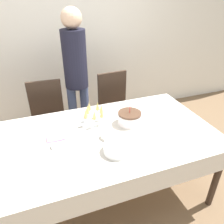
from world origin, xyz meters
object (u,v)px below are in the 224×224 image
object	(u,v)px
plate_stack_main	(118,148)
plate_stack_dessert	(110,136)
birthday_cake	(129,118)
dining_chair_far_left	(48,117)
champagne_tray	(94,114)
dining_chair_far_right	(115,106)
person_standing	(76,69)

from	to	relation	value
plate_stack_main	plate_stack_dessert	distance (m)	0.21
birthday_cake	dining_chair_far_left	bearing A→B (deg)	132.74
dining_chair_far_left	plate_stack_dessert	bearing A→B (deg)	-63.48
champagne_tray	plate_stack_dessert	bearing A→B (deg)	-78.28
plate_stack_dessert	champagne_tray	bearing A→B (deg)	101.72
dining_chair_far_right	birthday_cake	world-z (taller)	dining_chair_far_right
birthday_cake	champagne_tray	world-z (taller)	birthday_cake
champagne_tray	plate_stack_main	bearing A→B (deg)	-84.03
champagne_tray	plate_stack_dessert	world-z (taller)	champagne_tray
champagne_tray	birthday_cake	bearing A→B (deg)	-22.35
plate_stack_main	plate_stack_dessert	xyz separation A→B (m)	(0.01, 0.21, -0.02)
dining_chair_far_left	person_standing	bearing A→B (deg)	12.36
plate_stack_main	dining_chair_far_right	bearing A→B (deg)	69.71
dining_chair_far_left	dining_chair_far_right	size ratio (longest dim) A/B	1.00
dining_chair_far_right	plate_stack_main	xyz separation A→B (m)	(-0.42, -1.14, 0.26)
dining_chair_far_right	birthday_cake	bearing A→B (deg)	-101.33
plate_stack_main	person_standing	xyz separation A→B (m)	(-0.06, 1.22, 0.27)
person_standing	plate_stack_main	bearing A→B (deg)	-87.35
dining_chair_far_left	birthday_cake	bearing A→B (deg)	-47.26
champagne_tray	dining_chair_far_right	bearing A→B (deg)	54.10
person_standing	dining_chair_far_right	bearing A→B (deg)	-10.43
dining_chair_far_left	dining_chair_far_right	xyz separation A→B (m)	(0.88, -0.00, 0.00)
dining_chair_far_left	champagne_tray	xyz separation A→B (m)	(0.41, -0.65, 0.32)
birthday_cake	dining_chair_far_right	bearing A→B (deg)	78.67
plate_stack_main	plate_stack_dessert	size ratio (longest dim) A/B	1.41
champagne_tray	plate_stack_main	xyz separation A→B (m)	(0.05, -0.49, -0.06)
dining_chair_far_left	plate_stack_main	bearing A→B (deg)	-68.09
plate_stack_main	person_standing	bearing A→B (deg)	92.65
person_standing	birthday_cake	bearing A→B (deg)	-69.72
dining_chair_far_left	plate_stack_dessert	world-z (taller)	dining_chair_far_left
dining_chair_far_left	plate_stack_dessert	distance (m)	1.07
birthday_cake	plate_stack_main	bearing A→B (deg)	-126.52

